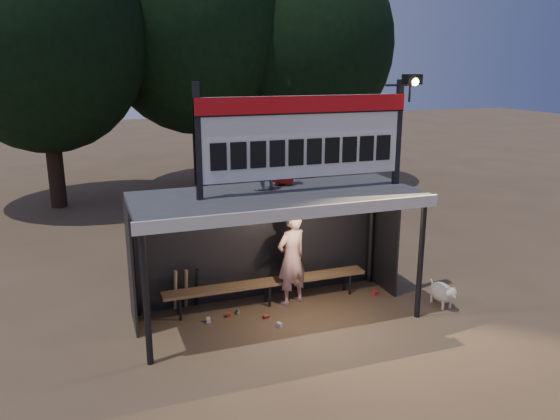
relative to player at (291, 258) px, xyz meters
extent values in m
plane|color=brown|center=(-0.45, -0.44, -0.93)|extent=(80.00, 80.00, 0.00)
imported|color=silver|center=(0.00, 0.00, 0.00)|extent=(0.79, 0.66, 1.85)
imported|color=gray|center=(-0.62, -0.10, 1.89)|extent=(0.59, 0.52, 1.00)
imported|color=#A82119|center=(-0.12, 0.16, 1.94)|extent=(0.63, 0.57, 1.08)
cube|color=#38383A|center=(-0.45, -0.44, 1.33)|extent=(5.00, 2.00, 0.12)
cube|color=silver|center=(-0.45, -1.46, 1.29)|extent=(5.10, 0.06, 0.20)
cylinder|color=black|center=(-2.85, -1.34, 0.17)|extent=(0.10, 0.10, 2.20)
cylinder|color=black|center=(1.95, -1.34, 0.17)|extent=(0.10, 0.10, 2.20)
cylinder|color=black|center=(-2.85, 0.46, 0.17)|extent=(0.10, 0.10, 2.20)
cylinder|color=black|center=(1.95, 0.46, 0.17)|extent=(0.10, 0.10, 2.20)
cube|color=black|center=(-0.45, 0.56, 0.17)|extent=(5.00, 0.04, 2.20)
cube|color=black|center=(-2.95, 0.06, 0.17)|extent=(0.04, 1.00, 2.20)
cube|color=black|center=(2.05, 0.06, 0.17)|extent=(0.04, 1.00, 2.20)
cylinder|color=black|center=(-0.45, 0.56, 1.22)|extent=(5.00, 0.06, 0.06)
cube|color=black|center=(-1.80, -0.44, 2.34)|extent=(0.10, 0.10, 1.90)
cube|color=black|center=(1.90, -0.44, 2.34)|extent=(0.10, 0.10, 1.90)
cube|color=silver|center=(0.05, -0.44, 2.34)|extent=(3.80, 0.08, 1.40)
cube|color=#B60D11|center=(0.05, -0.49, 2.90)|extent=(3.80, 0.04, 0.28)
cube|color=black|center=(0.05, -0.49, 2.75)|extent=(3.80, 0.02, 0.03)
cube|color=black|center=(-1.48, -0.49, 2.09)|extent=(0.27, 0.03, 0.45)
cube|color=black|center=(-1.14, -0.49, 2.09)|extent=(0.27, 0.03, 0.45)
cube|color=black|center=(-0.80, -0.49, 2.09)|extent=(0.27, 0.03, 0.45)
cube|color=black|center=(-0.46, -0.49, 2.09)|extent=(0.27, 0.03, 0.45)
cube|color=black|center=(-0.12, -0.49, 2.09)|extent=(0.27, 0.03, 0.45)
cube|color=black|center=(0.22, -0.49, 2.09)|extent=(0.27, 0.03, 0.45)
cube|color=black|center=(0.56, -0.49, 2.09)|extent=(0.27, 0.03, 0.45)
cube|color=black|center=(0.90, -0.49, 2.09)|extent=(0.27, 0.03, 0.45)
cube|color=black|center=(1.24, -0.49, 2.09)|extent=(0.27, 0.03, 0.45)
cube|color=black|center=(1.58, -0.49, 2.09)|extent=(0.27, 0.03, 0.45)
cylinder|color=black|center=(1.85, -0.44, 3.19)|extent=(0.50, 0.04, 0.04)
cylinder|color=black|center=(2.10, -0.44, 3.04)|extent=(0.04, 0.04, 0.30)
cube|color=black|center=(2.10, -0.49, 3.29)|extent=(0.30, 0.22, 0.18)
sphere|color=#FFD88C|center=(2.10, -0.58, 3.25)|extent=(0.14, 0.14, 0.14)
cube|color=brown|center=(-0.45, 0.11, -0.48)|extent=(4.00, 0.35, 0.06)
cylinder|color=black|center=(-2.15, -0.01, -0.70)|extent=(0.05, 0.05, 0.45)
cylinder|color=black|center=(-2.15, 0.23, -0.70)|extent=(0.05, 0.05, 0.45)
cylinder|color=black|center=(-0.45, -0.01, -0.70)|extent=(0.05, 0.05, 0.45)
cylinder|color=black|center=(-0.45, 0.23, -0.70)|extent=(0.05, 0.05, 0.45)
cylinder|color=black|center=(1.25, -0.01, -0.70)|extent=(0.05, 0.05, 0.45)
cylinder|color=black|center=(1.25, 0.23, -0.70)|extent=(0.05, 0.05, 0.45)
cylinder|color=black|center=(-4.45, 9.56, 0.94)|extent=(0.50, 0.50, 3.74)
ellipsoid|color=black|center=(-4.45, 9.56, 4.60)|extent=(6.46, 6.46, 7.48)
cylinder|color=black|center=(0.55, 11.06, 1.16)|extent=(0.50, 0.50, 4.18)
ellipsoid|color=black|center=(0.55, 11.06, 5.25)|extent=(7.22, 7.22, 8.36)
cylinder|color=black|center=(4.55, 10.06, 0.83)|extent=(0.50, 0.50, 3.52)
ellipsoid|color=black|center=(4.55, 10.06, 4.27)|extent=(6.08, 6.08, 7.04)
ellipsoid|color=silver|center=(2.67, -1.07, -0.66)|extent=(0.36, 0.58, 0.36)
sphere|color=white|center=(2.67, -1.35, -0.57)|extent=(0.22, 0.22, 0.22)
cone|color=beige|center=(2.67, -1.45, -0.59)|extent=(0.10, 0.10, 0.10)
cone|color=beige|center=(2.62, -1.37, -0.47)|extent=(0.06, 0.06, 0.07)
cone|color=silver|center=(2.72, -1.37, -0.47)|extent=(0.06, 0.06, 0.07)
cylinder|color=beige|center=(2.59, -1.25, -0.84)|extent=(0.05, 0.05, 0.18)
cylinder|color=beige|center=(2.75, -1.25, -0.84)|extent=(0.05, 0.05, 0.18)
cylinder|color=silver|center=(2.59, -0.89, -0.84)|extent=(0.05, 0.05, 0.18)
cylinder|color=beige|center=(2.75, -0.89, -0.84)|extent=(0.05, 0.05, 0.18)
cylinder|color=silver|center=(2.67, -0.77, -0.59)|extent=(0.04, 0.16, 0.14)
cylinder|color=#A8844E|center=(-2.16, 0.38, -0.50)|extent=(0.09, 0.27, 0.84)
cylinder|color=#916744|center=(-1.96, 0.38, -0.50)|extent=(0.07, 0.30, 0.83)
cylinder|color=black|center=(-1.76, 0.38, -0.50)|extent=(0.07, 0.32, 0.83)
cube|color=red|center=(1.72, -0.19, -0.89)|extent=(0.09, 0.11, 0.08)
cylinder|color=#B0B0B5|center=(-1.10, -0.10, -0.89)|extent=(0.08, 0.13, 0.07)
cube|color=beige|center=(-0.56, -0.86, -0.89)|extent=(0.11, 0.12, 0.08)
cylinder|color=#B01E1E|center=(-0.67, -0.46, -0.89)|extent=(0.13, 0.09, 0.07)
cube|color=silver|center=(-1.69, -0.25, -0.89)|extent=(0.08, 0.11, 0.08)
cylinder|color=silver|center=(-0.11, -0.05, -0.89)|extent=(0.12, 0.14, 0.07)
cube|color=red|center=(-1.29, -0.17, -0.89)|extent=(0.09, 0.11, 0.08)
camera|label=1|loc=(-3.52, -9.11, 3.53)|focal=35.00mm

